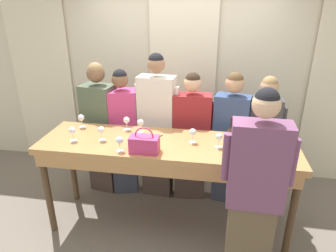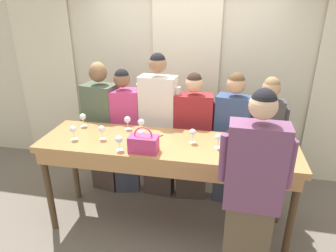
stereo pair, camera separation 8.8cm
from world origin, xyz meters
name	(u,v)px [view 2 (the right image)]	position (x,y,z in m)	size (l,w,h in m)	color
ground_plane	(167,224)	(0.00, 0.00, 0.00)	(18.00, 18.00, 0.00)	#70665B
wall_back	(186,76)	(0.00, 1.40, 1.40)	(12.00, 0.06, 2.80)	beige
curtain_panel_left	(47,75)	(-2.10, 1.33, 1.34)	(0.90, 0.03, 2.69)	#EFE5C6
curtain_panel_center	(185,81)	(0.00, 1.33, 1.34)	(0.90, 0.03, 2.69)	#EFE5C6
tasting_bar	(166,152)	(0.00, -0.02, 0.94)	(2.62, 0.73, 1.05)	#B27F4C
wine_bottle	(230,141)	(0.62, -0.11, 1.18)	(0.09, 0.09, 0.35)	black
handbag	(144,143)	(-0.18, -0.23, 1.13)	(0.28, 0.15, 0.25)	#C63870
wine_glass_front_left	(275,143)	(1.04, -0.03, 1.15)	(0.07, 0.07, 0.15)	white
wine_glass_front_mid	(102,130)	(-0.67, -0.05, 1.16)	(0.07, 0.07, 0.15)	white
wine_glass_front_right	(83,117)	(-1.02, 0.24, 1.16)	(0.07, 0.07, 0.15)	white
wine_glass_center_left	(193,133)	(0.26, 0.04, 1.15)	(0.07, 0.07, 0.15)	white
wine_glass_center_mid	(73,130)	(-0.96, -0.11, 1.16)	(0.07, 0.07, 0.15)	white
wine_glass_center_right	(127,120)	(-0.49, 0.25, 1.16)	(0.07, 0.07, 0.15)	white
wine_glass_back_left	(219,138)	(0.52, -0.03, 1.16)	(0.07, 0.07, 0.15)	white
wine_glass_back_mid	(141,123)	(-0.32, 0.20, 1.16)	(0.07, 0.07, 0.15)	white
wine_glass_back_right	(119,140)	(-0.41, -0.26, 1.16)	(0.07, 0.07, 0.15)	white
pen	(157,137)	(-0.12, 0.10, 1.05)	(0.10, 0.11, 0.01)	black
guest_olive_jacket	(103,128)	(-0.95, 0.60, 0.88)	(0.51, 0.34, 1.72)	#473833
guest_pink_top	(125,132)	(-0.66, 0.60, 0.84)	(0.48, 0.33, 1.64)	#383D51
guest_cream_sweater	(159,126)	(-0.22, 0.60, 0.95)	(0.55, 0.26, 1.84)	#473833
guest_striped_shirt	(192,138)	(0.20, 0.60, 0.84)	(0.56, 0.25, 1.64)	#473833
guest_navy_coat	(231,139)	(0.66, 0.60, 0.86)	(0.51, 0.30, 1.66)	#383D51
guest_beige_cap	(264,142)	(1.04, 0.60, 0.86)	(0.46, 0.23, 1.63)	#28282D
host_pouring	(251,198)	(0.81, -0.66, 0.95)	(0.55, 0.22, 1.84)	brown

